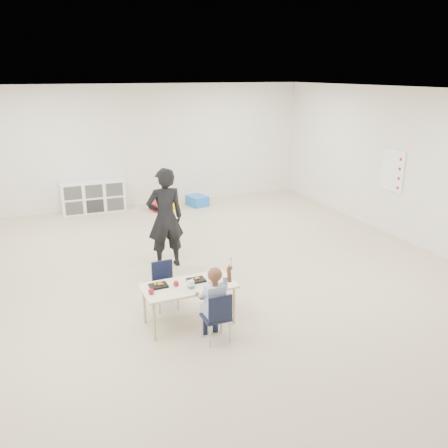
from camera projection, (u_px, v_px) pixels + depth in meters
name	position (u px, v px, depth m)	size (l,w,h in m)	color
room	(207.00, 188.00, 7.04)	(9.00, 9.02, 2.80)	beige
table	(189.00, 304.00, 5.95)	(1.17, 0.61, 0.53)	beige
chair_near	(216.00, 316.00, 5.55)	(0.31, 0.29, 0.63)	black
chair_far	(165.00, 286.00, 6.32)	(0.31, 0.29, 0.63)	black
child	(216.00, 302.00, 5.49)	(0.42, 0.42, 1.00)	#BCD9FF
lunch_tray_near	(196.00, 280.00, 5.96)	(0.22, 0.16, 0.03)	black
lunch_tray_far	(158.00, 286.00, 5.81)	(0.22, 0.16, 0.03)	black
milk_carton	(191.00, 285.00, 5.76)	(0.07, 0.07, 0.10)	white
bread_roll	(214.00, 281.00, 5.89)	(0.09, 0.09, 0.07)	tan
apple_near	(176.00, 283.00, 5.82)	(0.07, 0.07, 0.07)	maroon
apple_far	(151.00, 291.00, 5.61)	(0.07, 0.07, 0.07)	maroon
cubby_shelf	(93.00, 197.00, 10.72)	(1.40, 0.40, 0.70)	white
rules_poster	(393.00, 171.00, 9.03)	(0.02, 0.60, 0.80)	white
adult	(165.00, 218.00, 7.56)	(0.60, 0.39, 1.64)	black
bin_red	(158.00, 206.00, 10.90)	(0.32, 0.42, 0.20)	#AD1117
bin_yellow	(169.00, 204.00, 11.02)	(0.37, 0.47, 0.23)	yellow
bin_blue	(197.00, 201.00, 11.28)	(0.38, 0.49, 0.24)	blue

